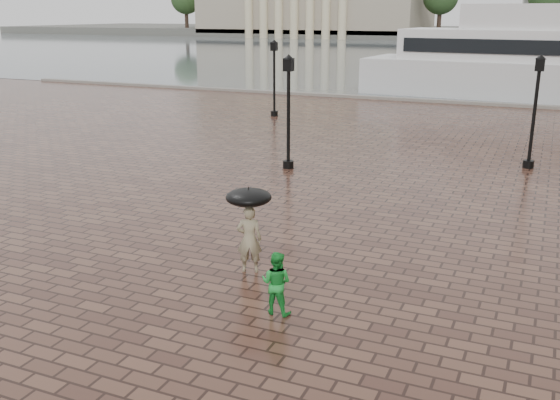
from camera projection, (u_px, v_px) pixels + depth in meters
name	position (u px, v px, depth m)	size (l,w,h in m)	color
ground	(359.00, 287.00, 14.45)	(300.00, 300.00, 0.00)	#3C231B
harbour_water	(533.00, 54.00, 95.13)	(240.00, 240.00, 0.00)	#485357
quay_edge	(494.00, 106.00, 42.51)	(80.00, 0.60, 0.30)	slate
far_shore	(546.00, 34.00, 154.48)	(300.00, 60.00, 2.00)	#4C4C47
street_lamps	(436.00, 95.00, 29.70)	(21.44, 14.44, 4.40)	black
adult_pedestrian	(249.00, 239.00, 15.09)	(0.61, 0.40, 1.69)	gray
child_pedestrian	(276.00, 283.00, 13.04)	(0.67, 0.52, 1.37)	green
ferry_near	(559.00, 61.00, 44.70)	(28.28, 8.95, 9.13)	silver
umbrella	(249.00, 197.00, 14.79)	(1.10, 1.10, 1.14)	black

